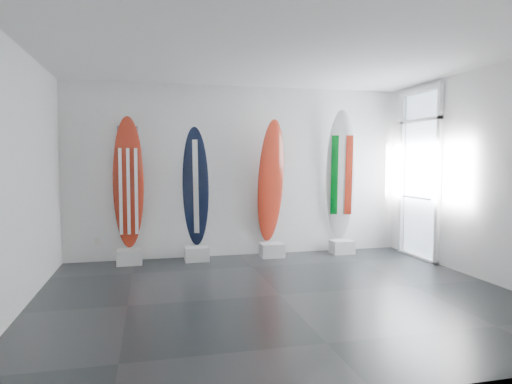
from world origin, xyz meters
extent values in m
plane|color=black|center=(0.00, 0.00, 0.00)|extent=(6.00, 6.00, 0.00)
plane|color=white|center=(0.00, 0.00, 3.00)|extent=(6.00, 6.00, 0.00)
plane|color=white|center=(0.00, 2.50, 1.50)|extent=(6.00, 0.00, 6.00)
plane|color=white|center=(0.00, -2.50, 1.50)|extent=(6.00, 0.00, 6.00)
plane|color=white|center=(-3.00, 0.00, 1.50)|extent=(0.00, 5.00, 5.00)
plane|color=white|center=(3.00, 0.00, 1.50)|extent=(0.00, 5.00, 5.00)
cube|color=silver|center=(-1.91, 2.18, 0.12)|extent=(0.40, 0.30, 0.24)
ellipsoid|color=maroon|center=(-1.91, 2.28, 1.32)|extent=(0.51, 0.27, 2.17)
cube|color=silver|center=(-0.82, 2.18, 0.12)|extent=(0.40, 0.30, 0.24)
ellipsoid|color=black|center=(-0.82, 2.28, 1.25)|extent=(0.49, 0.32, 2.02)
cube|color=silver|center=(0.50, 2.18, 0.12)|extent=(0.40, 0.30, 0.24)
ellipsoid|color=maroon|center=(0.50, 2.28, 1.32)|extent=(0.55, 0.46, 2.17)
cube|color=silver|center=(1.82, 2.18, 0.12)|extent=(0.40, 0.30, 0.24)
ellipsoid|color=silver|center=(1.82, 2.28, 1.42)|extent=(0.61, 0.46, 2.37)
cube|color=silver|center=(-2.45, 2.48, 0.35)|extent=(0.09, 0.02, 0.13)
camera|label=1|loc=(-1.57, -5.33, 1.69)|focal=31.47mm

